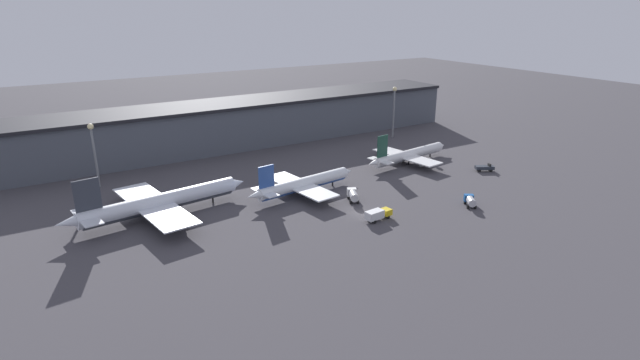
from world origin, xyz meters
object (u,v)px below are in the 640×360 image
(airplane_0, at_px, (160,203))
(airplane_2, at_px, (408,155))
(service_vehicle_0, at_px, (353,195))
(service_vehicle_2, at_px, (485,168))
(service_vehicle_3, at_px, (470,201))
(airplane_1, at_px, (303,184))
(service_vehicle_1, at_px, (378,214))

(airplane_0, relative_size, airplane_2, 1.28)
(airplane_2, xyz_separation_m, service_vehicle_0, (-37.28, -19.38, -1.16))
(airplane_0, height_order, service_vehicle_0, airplane_0)
(service_vehicle_2, xyz_separation_m, service_vehicle_3, (-27.74, -19.10, 0.43))
(airplane_1, relative_size, airplane_2, 0.97)
(service_vehicle_0, height_order, service_vehicle_1, service_vehicle_0)
(service_vehicle_1, bearing_deg, service_vehicle_3, -18.49)
(airplane_2, relative_size, service_vehicle_0, 6.05)
(airplane_0, bearing_deg, service_vehicle_3, -34.20)
(airplane_2, bearing_deg, service_vehicle_2, -59.75)
(airplane_1, height_order, service_vehicle_1, airplane_1)
(service_vehicle_1, relative_size, service_vehicle_3, 1.41)
(airplane_1, xyz_separation_m, airplane_2, (46.71, 7.32, -0.18))
(airplane_1, xyz_separation_m, service_vehicle_0, (9.43, -12.06, -1.34))
(airplane_0, relative_size, service_vehicle_0, 7.77)
(airplane_1, relative_size, service_vehicle_0, 5.87)
(airplane_2, bearing_deg, service_vehicle_1, -147.03)
(airplane_2, distance_m, service_vehicle_0, 42.03)
(service_vehicle_1, relative_size, service_vehicle_2, 1.23)
(airplane_1, distance_m, service_vehicle_2, 63.93)
(airplane_0, height_order, service_vehicle_3, airplane_0)
(airplane_1, distance_m, service_vehicle_0, 15.37)
(airplane_2, height_order, service_vehicle_0, airplane_2)
(airplane_0, xyz_separation_m, service_vehicle_1, (47.28, -31.83, -2.22))
(airplane_0, relative_size, airplane_1, 1.33)
(service_vehicle_1, xyz_separation_m, service_vehicle_2, (55.34, 13.19, -0.42))
(service_vehicle_2, bearing_deg, airplane_2, 156.84)
(airplane_0, distance_m, service_vehicle_3, 83.88)
(airplane_2, xyz_separation_m, service_vehicle_2, (15.83, -20.47, -1.72))
(service_vehicle_0, distance_m, service_vehicle_3, 32.42)
(service_vehicle_1, bearing_deg, airplane_0, 139.65)
(service_vehicle_0, relative_size, service_vehicle_1, 0.82)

